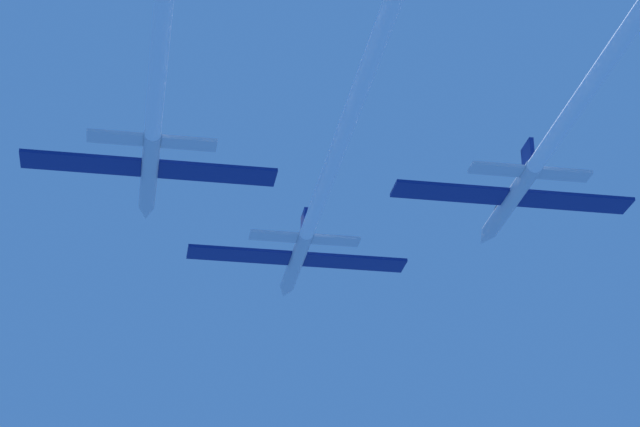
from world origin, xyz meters
TOP-DOWN VIEW (x-y plane):
  - jet_lead at (-0.61, -16.35)m, footprint 15.85×55.60m
  - jet_left_wing at (-11.68, -29.31)m, footprint 15.85×57.89m
  - jet_right_wing at (11.71, -24.86)m, footprint 15.85×47.22m

SIDE VIEW (x-z plane):
  - jet_right_wing at x=11.71m, z-range -1.79..0.84m
  - jet_lead at x=-0.61m, z-range -1.73..0.90m
  - jet_left_wing at x=-11.68m, z-range -1.48..1.14m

